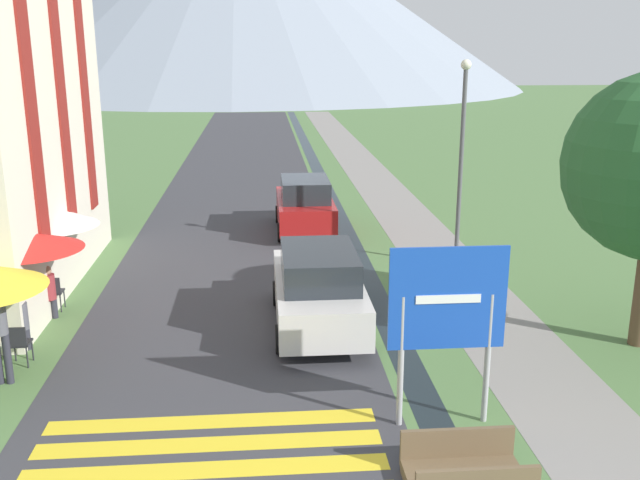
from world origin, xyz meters
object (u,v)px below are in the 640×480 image
object	(u,v)px
streetlamp	(462,148)
footbridge	(466,474)
road_sign	(447,312)
cafe_chair_middle	(12,315)
cafe_umbrella_rear_white	(48,216)
cafe_chair_near_left	(18,342)
person_seated_far	(48,289)
cafe_chair_far_right	(53,290)
cafe_chair_far_left	(32,293)
parked_car_near	(318,288)
cafe_umbrella_middle_red	(29,241)
parked_car_far	(305,205)
person_seated_near	(20,319)

from	to	relation	value
streetlamp	footbridge	bearing A→B (deg)	-104.42
road_sign	cafe_chair_middle	world-z (taller)	road_sign
cafe_chair_middle	cafe_umbrella_rear_white	xyz separation A→B (m)	(0.08, 2.94, 1.47)
cafe_chair_middle	cafe_chair_near_left	distance (m)	1.56
person_seated_far	cafe_umbrella_rear_white	bearing A→B (deg)	101.78
cafe_umbrella_rear_white	person_seated_far	world-z (taller)	cafe_umbrella_rear_white
road_sign	cafe_chair_far_right	world-z (taller)	road_sign
cafe_chair_far_left	cafe_chair_middle	world-z (taller)	same
person_seated_far	road_sign	bearing A→B (deg)	-34.53
footbridge	cafe_chair_far_left	bearing A→B (deg)	137.59
road_sign	cafe_umbrella_rear_white	size ratio (longest dim) A/B	1.26
parked_car_near	cafe_chair_far_left	distance (m)	6.71
cafe_chair_far_right	cafe_umbrella_middle_red	bearing A→B (deg)	-78.38
road_sign	cafe_chair_near_left	xyz separation A→B (m)	(-7.68, 2.80, -1.46)
cafe_chair_near_left	cafe_umbrella_middle_red	xyz separation A→B (m)	(-0.24, 2.01, 1.48)
road_sign	cafe_umbrella_middle_red	size ratio (longest dim) A/B	1.33
road_sign	person_seated_far	size ratio (longest dim) A/B	2.43
footbridge	cafe_umbrella_rear_white	world-z (taller)	cafe_umbrella_rear_white
parked_car_near	cafe_chair_far_left	size ratio (longest dim) A/B	5.25
cafe_chair_far_left	cafe_umbrella_rear_white	size ratio (longest dim) A/B	0.35
cafe_chair_middle	road_sign	bearing A→B (deg)	-17.68
parked_car_far	cafe_chair_near_left	distance (m)	11.66
cafe_chair_middle	cafe_chair_far_right	size ratio (longest dim) A/B	1.00
person_seated_near	cafe_chair_middle	bearing A→B (deg)	120.99
parked_car_near	cafe_umbrella_middle_red	distance (m)	6.33
person_seated_far	cafe_chair_near_left	bearing A→B (deg)	-87.45
cafe_chair_far_right	person_seated_far	distance (m)	0.48
streetlamp	cafe_chair_far_right	bearing A→B (deg)	-165.33
footbridge	cafe_chair_far_left	distance (m)	11.06
parked_car_near	cafe_chair_far_right	size ratio (longest dim) A/B	5.25
cafe_chair_far_left	streetlamp	distance (m)	11.54
cafe_chair_middle	cafe_chair_far_right	bearing A→B (deg)	84.19
cafe_chair_far_left	cafe_umbrella_middle_red	xyz separation A→B (m)	(0.35, -0.84, 1.48)
road_sign	person_seated_far	bearing A→B (deg)	145.47
person_seated_near	cafe_chair_near_left	bearing A→B (deg)	-76.71
footbridge	person_seated_near	distance (m)	9.47
footbridge	cafe_chair_middle	world-z (taller)	cafe_chair_middle
cafe_umbrella_rear_white	streetlamp	size ratio (longest dim) A/B	0.43
cafe_umbrella_middle_red	cafe_umbrella_rear_white	bearing A→B (deg)	96.00
parked_car_far	person_seated_near	world-z (taller)	parked_car_far
parked_car_near	cafe_chair_far_right	distance (m)	6.31
person_seated_near	streetlamp	world-z (taller)	streetlamp
parked_car_near	cafe_chair_middle	xyz separation A→B (m)	(-6.55, -0.07, -0.40)
cafe_chair_middle	cafe_chair_far_right	xyz separation A→B (m)	(0.43, 1.55, 0.00)
streetlamp	road_sign	bearing A→B (deg)	-106.64
cafe_umbrella_rear_white	person_seated_far	distance (m)	2.26
cafe_umbrella_rear_white	cafe_chair_far_right	bearing A→B (deg)	-75.95
footbridge	road_sign	bearing A→B (deg)	86.57
parked_car_near	road_sign	bearing A→B (deg)	-68.45
footbridge	cafe_umbrella_rear_white	size ratio (longest dim) A/B	0.70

